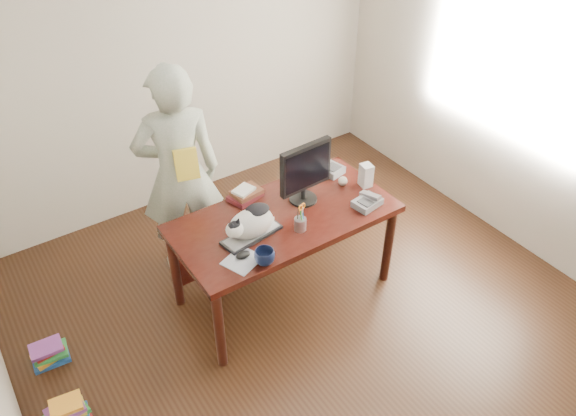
% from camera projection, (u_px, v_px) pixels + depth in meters
% --- Properties ---
extents(room, '(4.50, 4.50, 4.50)m').
position_uv_depth(room, '(341.00, 187.00, 3.22)').
color(room, black).
rests_on(room, ground).
extents(desk, '(1.60, 0.80, 0.75)m').
position_uv_depth(desk, '(278.00, 226.00, 4.13)').
color(desk, black).
rests_on(desk, ground).
extents(keyboard, '(0.45, 0.22, 0.03)m').
position_uv_depth(keyboard, '(252.00, 235.00, 3.80)').
color(keyboard, black).
rests_on(keyboard, desk).
extents(cat, '(0.42, 0.26, 0.24)m').
position_uv_depth(cat, '(250.00, 223.00, 3.72)').
color(cat, silver).
rests_on(cat, keyboard).
extents(monitor, '(0.42, 0.22, 0.47)m').
position_uv_depth(monitor, '(305.00, 171.00, 3.96)').
color(monitor, black).
rests_on(monitor, desk).
extents(pen_cup, '(0.11, 0.11, 0.21)m').
position_uv_depth(pen_cup, '(300.00, 223.00, 3.83)').
color(pen_cup, '#97979C').
rests_on(pen_cup, desk).
extents(mousepad, '(0.28, 0.27, 0.01)m').
position_uv_depth(mousepad, '(242.00, 260.00, 3.61)').
color(mousepad, '#B3B6BF').
rests_on(mousepad, desk).
extents(mouse, '(0.12, 0.10, 0.04)m').
position_uv_depth(mouse, '(243.00, 255.00, 3.62)').
color(mouse, black).
rests_on(mouse, mousepad).
extents(coffee_mug, '(0.17, 0.17, 0.11)m').
position_uv_depth(coffee_mug, '(265.00, 257.00, 3.57)').
color(coffee_mug, black).
rests_on(coffee_mug, desk).
extents(phone, '(0.22, 0.19, 0.09)m').
position_uv_depth(phone, '(367.00, 202.00, 4.06)').
color(phone, slate).
rests_on(phone, desk).
extents(speaker, '(0.09, 0.10, 0.18)m').
position_uv_depth(speaker, '(366.00, 175.00, 4.23)').
color(speaker, '#AFAFB2').
rests_on(speaker, desk).
extents(baseball, '(0.07, 0.07, 0.07)m').
position_uv_depth(baseball, '(343.00, 181.00, 4.26)').
color(baseball, beige).
rests_on(baseball, desk).
extents(book_stack, '(0.27, 0.23, 0.09)m').
position_uv_depth(book_stack, '(245.00, 194.00, 4.13)').
color(book_stack, '#4D1419').
rests_on(book_stack, desk).
extents(calculator, '(0.20, 0.23, 0.06)m').
position_uv_depth(calculator, '(330.00, 169.00, 4.41)').
color(calculator, slate).
rests_on(calculator, desk).
extents(person, '(0.72, 0.57, 1.75)m').
position_uv_depth(person, '(179.00, 174.00, 4.18)').
color(person, beige).
rests_on(person, ground).
extents(held_book, '(0.18, 0.14, 0.23)m').
position_uv_depth(held_book, '(187.00, 164.00, 3.96)').
color(held_book, gold).
rests_on(held_book, person).
extents(book_pile_a, '(0.27, 0.22, 0.18)m').
position_uv_depth(book_pile_a, '(68.00, 413.00, 3.48)').
color(book_pile_a, '#A51A17').
rests_on(book_pile_a, ground).
extents(book_pile_b, '(0.26, 0.20, 0.15)m').
position_uv_depth(book_pile_b, '(49.00, 353.00, 3.87)').
color(book_pile_b, '#1B4CA3').
rests_on(book_pile_b, ground).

